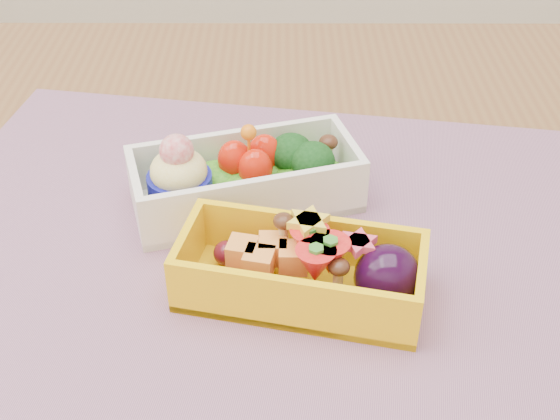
{
  "coord_description": "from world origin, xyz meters",
  "views": [
    {
      "loc": [
        0.03,
        -0.45,
        1.11
      ],
      "look_at": [
        0.02,
        -0.03,
        0.79
      ],
      "focal_mm": 46.76,
      "sensor_mm": 36.0,
      "label": 1
    }
  ],
  "objects_px": {
    "placemat": "(270,254)",
    "bento_white": "(244,178)",
    "table": "(253,313)",
    "bento_yellow": "(306,270)"
  },
  "relations": [
    {
      "from": "placemat",
      "to": "bento_white",
      "type": "bearing_deg",
      "value": 108.82
    },
    {
      "from": "table",
      "to": "bento_yellow",
      "type": "bearing_deg",
      "value": -63.17
    },
    {
      "from": "bento_white",
      "to": "bento_yellow",
      "type": "height_order",
      "value": "bento_white"
    },
    {
      "from": "placemat",
      "to": "bento_white",
      "type": "relative_size",
      "value": 2.91
    },
    {
      "from": "table",
      "to": "bento_white",
      "type": "bearing_deg",
      "value": 100.68
    },
    {
      "from": "placemat",
      "to": "bento_white",
      "type": "xyz_separation_m",
      "value": [
        -0.02,
        0.06,
        0.03
      ]
    },
    {
      "from": "placemat",
      "to": "table",
      "type": "bearing_deg",
      "value": 113.84
    },
    {
      "from": "bento_white",
      "to": "bento_yellow",
      "type": "distance_m",
      "value": 0.12
    },
    {
      "from": "bento_yellow",
      "to": "bento_white",
      "type": "bearing_deg",
      "value": 125.69
    },
    {
      "from": "bento_white",
      "to": "bento_yellow",
      "type": "xyz_separation_m",
      "value": [
        0.05,
        -0.11,
        -0.0
      ]
    }
  ]
}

